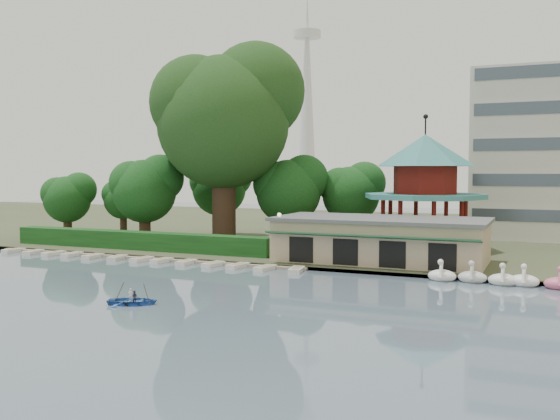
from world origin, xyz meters
The scene contains 13 objects.
ground_plane centered at (0.00, 0.00, 0.00)m, with size 220.00×220.00×0.00m, color slate.
shore centered at (0.00, 52.00, 0.20)m, with size 220.00×70.00×0.40m, color #424930.
embankment centered at (0.00, 17.30, 0.15)m, with size 220.00×0.60×0.30m, color gray.
dock centered at (-12.00, 17.20, 0.12)m, with size 34.00×1.60×0.24m, color gray.
boathouse centered at (10.00, 21.97, 2.37)m, with size 18.60×9.39×3.90m.
pavilion centered at (12.00, 32.00, 7.48)m, with size 12.40×12.40×13.50m.
broadcast_tower centered at (-42.00, 140.00, 33.98)m, with size 8.00×8.00×96.00m.
hedge centered at (-15.00, 20.50, 1.30)m, with size 30.00×2.00×1.80m, color #184A1A.
lamp_post centered at (1.50, 19.00, 3.34)m, with size 0.36×0.36×4.28m.
big_tree centered at (-8.80, 28.23, 14.79)m, with size 15.83×14.75×22.10m.
small_trees centered at (-11.73, 31.50, 6.29)m, with size 39.69×17.04×9.87m.
moored_rowboats centered at (-11.39, 15.83, 0.18)m, with size 32.95×2.72×0.36m.
rowboat_with_passengers centered at (-0.42, 0.06, 0.46)m, with size 5.25×4.53×2.01m.
Camera 1 is at (23.57, -32.03, 8.46)m, focal length 40.00 mm.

